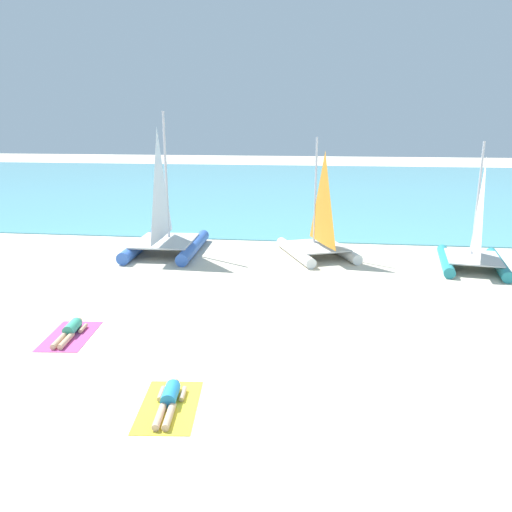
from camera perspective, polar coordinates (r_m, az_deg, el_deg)
ground_plane at (r=20.38m, az=1.52°, el=-0.18°), size 120.00×120.00×0.00m
ocean_water at (r=42.79m, az=4.70°, el=7.91°), size 120.00×40.00×0.05m
sailboat_blue at (r=21.26m, az=-10.28°, el=2.60°), size 2.98×4.52×5.75m
sailboat_white at (r=20.59m, az=7.09°, el=1.90°), size 3.55×4.26×4.76m
sailboat_teal at (r=20.43m, az=23.50°, el=0.59°), size 2.78×3.87×4.67m
towel_left at (r=13.98m, az=-20.39°, el=-8.51°), size 1.28×2.00×0.01m
sunbather_left at (r=13.98m, az=-20.33°, el=-7.93°), size 0.58×1.57×0.30m
towel_right at (r=10.34m, az=-9.85°, el=-16.47°), size 1.30×2.01×0.01m
sunbather_right at (r=10.33m, az=-9.82°, el=-15.68°), size 0.59×1.57×0.30m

